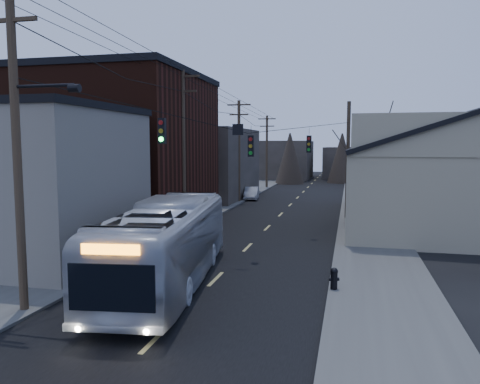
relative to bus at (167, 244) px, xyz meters
The scene contains 15 objects.
ground 7.23m from the bus, 76.86° to the right, with size 160.00×160.00×0.00m, color black.
road_surface 23.25m from the bus, 86.04° to the left, with size 9.00×110.00×0.02m, color black.
sidewalk_left 23.70m from the bus, 101.95° to the left, with size 4.00×110.00×0.12m, color #474744.
sidewalk_right 24.56m from the bus, 70.70° to the left, with size 4.00×110.00×0.12m, color #474744.
building_clapboard 7.93m from the bus, 163.89° to the left, with size 8.00×8.00×7.00m, color #6D655B.
building_brick 15.95m from the bus, 122.59° to the left, with size 10.00×12.00×10.00m, color black.
building_left_far 30.25m from the bus, 105.17° to the left, with size 9.00×14.00×7.00m, color #342F29.
warehouse 23.31m from the bus, 51.16° to the left, with size 16.16×20.60×7.73m.
building_far_left 58.32m from the bus, 94.33° to the left, with size 10.00×12.00×6.00m, color #342F29.
building_far_right 63.73m from the bus, 82.24° to the left, with size 12.00×14.00×5.00m, color #342F29.
bare_tree 15.56m from the bus, 58.34° to the left, with size 0.40×0.40×7.20m, color black.
utility_lines 17.66m from the bus, 95.00° to the left, with size 11.24×45.28×10.50m.
bus is the anchor object (origin of this frame).
parked_car 28.73m from the bus, 95.39° to the left, with size 1.30×3.73×1.23m, color #A4A6AC.
fire_hydrant 6.42m from the bus, ahead, with size 0.39×0.28×0.81m.
Camera 1 is at (5.19, -9.69, 5.42)m, focal length 35.00 mm.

